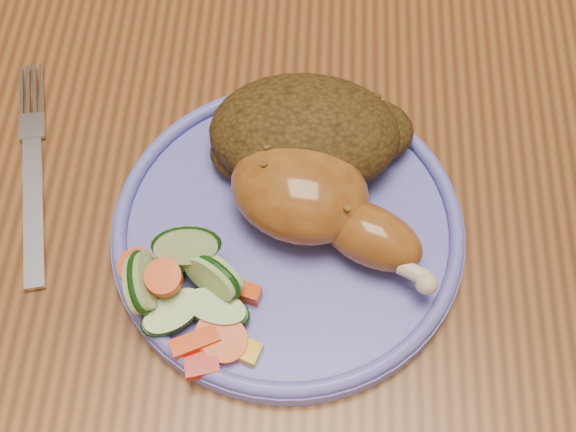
{
  "coord_description": "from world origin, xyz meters",
  "views": [
    {
      "loc": [
        -0.02,
        -0.4,
        1.23
      ],
      "look_at": [
        -0.04,
        -0.14,
        0.78
      ],
      "focal_mm": 50.0,
      "sensor_mm": 36.0,
      "label": 1
    }
  ],
  "objects": [
    {
      "name": "ground",
      "position": [
        0.0,
        0.0,
        0.0
      ],
      "size": [
        4.0,
        4.0,
        0.0
      ],
      "primitive_type": "plane",
      "color": "#512F1B",
      "rests_on": "ground"
    },
    {
      "name": "vegetable_pile",
      "position": [
        -0.1,
        -0.2,
        0.78
      ],
      "size": [
        0.1,
        0.1,
        0.05
      ],
      "color": "#A50A05",
      "rests_on": "plate"
    },
    {
      "name": "dining_table",
      "position": [
        0.0,
        0.0,
        0.67
      ],
      "size": [
        0.9,
        1.4,
        0.75
      ],
      "color": "brown",
      "rests_on": "ground"
    },
    {
      "name": "rice_pilaf",
      "position": [
        -0.03,
        -0.08,
        0.78
      ],
      "size": [
        0.14,
        0.09,
        0.06
      ],
      "color": "#463011",
      "rests_on": "plate"
    },
    {
      "name": "fork",
      "position": [
        -0.22,
        -0.1,
        0.75
      ],
      "size": [
        0.05,
        0.17,
        0.0
      ],
      "color": "silver",
      "rests_on": "dining_table"
    },
    {
      "name": "chicken_leg",
      "position": [
        -0.02,
        -0.13,
        0.79
      ],
      "size": [
        0.14,
        0.12,
        0.05
      ],
      "color": "#97591F",
      "rests_on": "plate"
    },
    {
      "name": "plate",
      "position": [
        -0.04,
        -0.14,
        0.76
      ],
      "size": [
        0.24,
        0.24,
        0.01
      ],
      "primitive_type": "cylinder",
      "color": "#6262D0",
      "rests_on": "dining_table"
    },
    {
      "name": "plate_rim",
      "position": [
        -0.04,
        -0.14,
        0.77
      ],
      "size": [
        0.23,
        0.23,
        0.01
      ],
      "primitive_type": "torus",
      "color": "#6262D0",
      "rests_on": "plate"
    }
  ]
}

